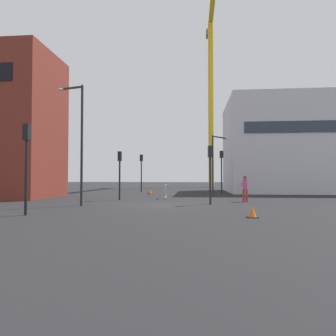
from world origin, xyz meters
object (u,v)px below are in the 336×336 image
(streetlamp_short, at_px, (215,158))
(traffic_light_median, at_px, (26,154))
(traffic_light_island, at_px, (120,167))
(traffic_light_far, at_px, (210,165))
(traffic_cone_on_verge, at_px, (252,212))
(streetlamp_tall, at_px, (79,134))
(traffic_light_near, at_px, (222,165))
(traffic_cone_by_barrier, at_px, (150,191))
(construction_crane, at_px, (211,79))
(traffic_light_crosswalk, at_px, (141,167))
(pedestrian_walking, at_px, (245,186))

(streetlamp_short, height_order, traffic_light_median, streetlamp_short)
(traffic_light_median, distance_m, traffic_light_island, 9.09)
(traffic_light_far, distance_m, traffic_cone_on_verge, 6.36)
(traffic_light_island, distance_m, traffic_light_far, 7.03)
(streetlamp_tall, xyz_separation_m, traffic_light_near, (9.33, 13.08, -1.30))
(streetlamp_short, xyz_separation_m, traffic_light_near, (0.81, 3.13, -0.49))
(streetlamp_tall, bearing_deg, traffic_cone_by_barrier, 79.62)
(construction_crane, distance_m, traffic_light_island, 33.83)
(traffic_cone_by_barrier, bearing_deg, streetlamp_tall, -100.38)
(traffic_light_near, xyz_separation_m, traffic_light_crosswalk, (-8.49, 2.57, -0.08))
(streetlamp_tall, relative_size, traffic_light_island, 1.99)
(traffic_cone_on_verge, distance_m, traffic_cone_by_barrier, 17.98)
(streetlamp_short, relative_size, traffic_light_median, 1.34)
(traffic_light_island, xyz_separation_m, traffic_light_crosswalk, (-0.44, 11.15, 0.37))
(traffic_light_far, height_order, traffic_cone_by_barrier, traffic_light_far)
(streetlamp_short, xyz_separation_m, traffic_light_island, (-7.24, -5.45, -0.94))
(construction_crane, distance_m, traffic_cone_by_barrier, 28.41)
(traffic_light_far, xyz_separation_m, traffic_light_crosswalk, (-6.81, 14.10, 0.34))
(construction_crane, bearing_deg, traffic_cone_on_verge, -90.47)
(traffic_cone_on_verge, bearing_deg, streetlamp_short, 92.27)
(traffic_light_far, distance_m, traffic_light_crosswalk, 15.66)
(streetlamp_tall, distance_m, streetlamp_short, 13.12)
(traffic_light_median, height_order, traffic_light_far, traffic_light_median)
(streetlamp_tall, height_order, traffic_light_near, streetlamp_tall)
(streetlamp_tall, height_order, traffic_cone_by_barrier, streetlamp_tall)
(traffic_light_median, relative_size, traffic_light_crosswalk, 0.97)
(construction_crane, bearing_deg, traffic_light_far, -93.12)
(construction_crane, distance_m, pedestrian_walking, 34.35)
(traffic_light_far, bearing_deg, traffic_cone_by_barrier, 116.39)
(streetlamp_short, distance_m, pedestrian_walking, 6.98)
(traffic_cone_by_barrier, bearing_deg, traffic_light_island, -97.15)
(traffic_light_median, xyz_separation_m, traffic_cone_on_verge, (9.67, 0.15, -2.46))
(traffic_cone_on_verge, bearing_deg, traffic_light_island, 131.76)
(construction_crane, height_order, traffic_light_far, construction_crane)
(traffic_light_island, bearing_deg, construction_crane, 74.31)
(traffic_light_near, bearing_deg, pedestrian_walking, -85.64)
(streetlamp_tall, bearing_deg, traffic_light_island, 74.13)
(traffic_light_island, distance_m, traffic_cone_on_verge, 11.92)
(traffic_light_near, xyz_separation_m, traffic_light_island, (-8.05, -8.58, -0.45))
(streetlamp_tall, xyz_separation_m, pedestrian_walking, (10.06, 3.54, -3.11))
(streetlamp_short, height_order, traffic_light_far, streetlamp_short)
(construction_crane, distance_m, traffic_light_median, 41.98)
(construction_crane, relative_size, traffic_cone_by_barrier, 52.13)
(traffic_light_island, height_order, pedestrian_walking, traffic_light_island)
(traffic_light_near, distance_m, traffic_cone_by_barrier, 7.55)
(traffic_cone_by_barrier, bearing_deg, traffic_light_crosswalk, 113.78)
(traffic_light_far, xyz_separation_m, traffic_cone_by_barrier, (-5.38, 10.85, -2.16))
(streetlamp_short, relative_size, traffic_light_far, 1.50)
(construction_crane, xyz_separation_m, streetlamp_short, (-0.87, -23.42, -14.72))
(streetlamp_short, relative_size, traffic_light_island, 1.52)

